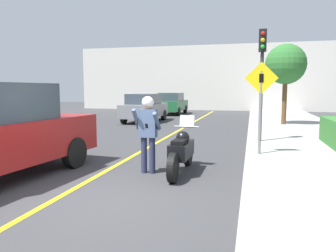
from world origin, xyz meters
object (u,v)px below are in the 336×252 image
(person_biker, at_px, (148,126))
(crossing_sign, at_px, (261,99))
(street_tree, at_px, (286,65))
(traffic_light, at_px, (262,64))
(parked_car_green, at_px, (171,103))
(motorcycle, at_px, (182,151))
(parked_car_grey, at_px, (144,108))

(person_biker, height_order, crossing_sign, crossing_sign)
(street_tree, bearing_deg, traffic_light, -102.24)
(street_tree, xyz_separation_m, parked_car_green, (-7.74, 6.82, -2.35))
(crossing_sign, xyz_separation_m, traffic_light, (0.06, 2.40, 1.12))
(motorcycle, xyz_separation_m, parked_car_grey, (-4.69, 11.33, 0.35))
(street_tree, relative_size, parked_car_grey, 0.99)
(crossing_sign, distance_m, parked_car_green, 16.66)
(parked_car_grey, bearing_deg, street_tree, -4.49)
(person_biker, distance_m, crossing_sign, 3.52)
(traffic_light, bearing_deg, person_biker, -118.64)
(crossing_sign, bearing_deg, parked_car_grey, 125.25)
(traffic_light, bearing_deg, parked_car_grey, 134.02)
(parked_car_grey, xyz_separation_m, parked_car_green, (0.15, 6.20, 0.00))
(traffic_light, distance_m, parked_car_green, 14.60)
(crossing_sign, distance_m, traffic_light, 2.65)
(traffic_light, xyz_separation_m, street_tree, (1.34, 6.16, 0.40))
(motorcycle, bearing_deg, parked_car_grey, 112.50)
(motorcycle, distance_m, parked_car_grey, 12.27)
(motorcycle, relative_size, parked_car_grey, 0.55)
(street_tree, distance_m, parked_car_grey, 8.26)
(parked_car_grey, bearing_deg, motorcycle, -67.50)
(parked_car_green, bearing_deg, parked_car_grey, -91.40)
(motorcycle, distance_m, person_biker, 0.98)
(motorcycle, relative_size, person_biker, 1.29)
(motorcycle, relative_size, crossing_sign, 0.89)
(person_biker, bearing_deg, parked_car_grey, 108.86)
(motorcycle, bearing_deg, parked_car_green, 104.53)
(street_tree, bearing_deg, crossing_sign, -99.29)
(person_biker, distance_m, parked_car_grey, 12.21)
(motorcycle, height_order, traffic_light, traffic_light)
(parked_car_green, bearing_deg, person_biker, -77.94)
(person_biker, bearing_deg, parked_car_green, 102.06)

